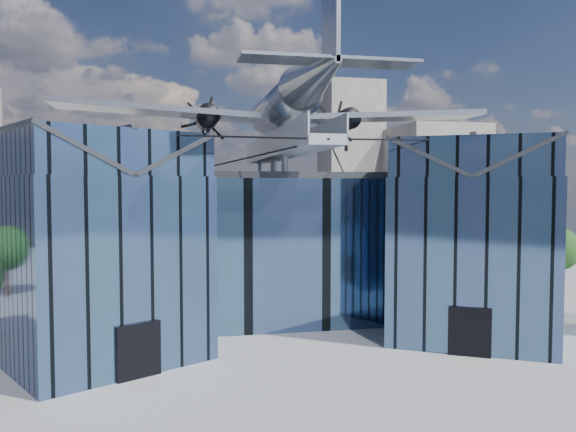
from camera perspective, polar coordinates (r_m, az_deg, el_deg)
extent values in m
plane|color=gray|center=(33.22, 0.71, -12.68)|extent=(120.00, 120.00, 0.00)
cube|color=#415F86|center=(41.04, -1.96, -2.92)|extent=(28.00, 14.00, 9.50)
cube|color=#26292E|center=(40.83, -1.97, 4.01)|extent=(28.00, 14.00, 0.40)
cube|color=#415F86|center=(30.77, -18.42, -5.05)|extent=(11.79, 11.43, 9.50)
cube|color=#415F86|center=(30.52, -18.60, 5.89)|extent=(11.56, 11.20, 2.20)
cube|color=#26292E|center=(29.72, -22.62, 5.90)|extent=(7.98, 9.23, 2.40)
cube|color=#26292E|center=(31.47, -14.81, 5.85)|extent=(7.98, 9.23, 2.40)
cube|color=#26292E|center=(30.61, -18.64, 8.04)|extent=(4.30, 7.10, 0.18)
cube|color=black|center=(27.88, -14.94, -13.09)|extent=(2.03, 1.32, 2.60)
cube|color=black|center=(32.78, -11.15, -4.47)|extent=(0.34, 0.34, 9.50)
cube|color=#415F86|center=(35.11, 18.11, -4.07)|extent=(11.79, 11.43, 9.50)
cube|color=#415F86|center=(34.89, 18.27, 5.51)|extent=(11.56, 11.20, 2.20)
cube|color=#26292E|center=(34.97, 14.56, 5.56)|extent=(7.98, 9.23, 2.40)
cube|color=#26292E|center=(34.96, 21.98, 5.44)|extent=(7.98, 9.23, 2.40)
cube|color=#26292E|center=(34.96, 18.30, 7.39)|extent=(4.30, 7.10, 0.18)
cube|color=black|center=(31.75, 17.97, -11.15)|extent=(2.03, 1.32, 2.60)
cube|color=black|center=(35.42, 10.80, -3.91)|extent=(0.34, 0.34, 9.50)
cube|color=#9BA0A9|center=(35.48, -0.49, 6.43)|extent=(1.80, 21.00, 0.50)
cube|color=#9BA0A9|center=(35.36, -1.93, 7.49)|extent=(0.08, 21.00, 1.10)
cube|color=#9BA0A9|center=(35.71, 0.94, 7.45)|extent=(0.08, 21.00, 1.10)
cylinder|color=#9BA0A9|center=(44.80, -2.83, 4.85)|extent=(0.44, 0.44, 1.35)
cylinder|color=#9BA0A9|center=(38.88, -1.48, 5.13)|extent=(0.44, 0.44, 1.35)
cylinder|color=#9BA0A9|center=(34.95, -0.33, 5.37)|extent=(0.44, 0.44, 1.35)
cylinder|color=#9BA0A9|center=(36.04, -0.64, 7.89)|extent=(0.70, 0.70, 1.40)
cylinder|color=black|center=(27.41, -8.35, 8.04)|extent=(10.55, 6.08, 0.69)
cylinder|color=black|center=(29.90, 12.36, 7.58)|extent=(10.55, 6.08, 0.69)
cylinder|color=black|center=(33.01, -4.96, 5.72)|extent=(6.09, 17.04, 1.19)
cylinder|color=black|center=(34.23, 5.12, 5.62)|extent=(6.09, 17.04, 1.19)
cylinder|color=#969CA2|center=(36.26, -0.65, 10.96)|extent=(2.50, 11.00, 2.50)
sphere|color=#969CA2|center=(41.62, -2.10, 9.93)|extent=(2.50, 2.50, 2.50)
cube|color=black|center=(40.74, -1.87, 11.05)|extent=(1.60, 1.40, 0.50)
cone|color=#969CA2|center=(27.64, 3.00, 14.10)|extent=(2.50, 7.00, 2.50)
cube|color=#969CA2|center=(25.85, 4.36, 18.52)|extent=(0.18, 2.40, 3.40)
cube|color=#969CA2|center=(25.60, 4.29, 15.45)|extent=(8.00, 1.80, 0.14)
cube|color=#969CA2|center=(36.56, -11.97, 10.35)|extent=(14.00, 3.20, 1.08)
cylinder|color=black|center=(37.19, -8.20, 9.87)|extent=(1.44, 3.20, 1.44)
cone|color=black|center=(38.98, -8.36, 9.56)|extent=(0.70, 0.70, 0.70)
cube|color=black|center=(39.12, -8.37, 9.53)|extent=(1.05, 0.06, 3.33)
cube|color=black|center=(39.12, -8.37, 9.53)|extent=(2.53, 0.06, 2.53)
cube|color=black|center=(39.12, -8.37, 9.53)|extent=(3.33, 0.06, 1.05)
cylinder|color=black|center=(36.47, -8.13, 8.08)|extent=(0.24, 0.24, 1.75)
cube|color=#969CA2|center=(39.08, 9.35, 9.90)|extent=(14.00, 3.20, 1.08)
cylinder|color=black|center=(38.84, 5.67, 9.60)|extent=(1.44, 3.20, 1.44)
cone|color=black|center=(40.55, 4.91, 9.32)|extent=(0.70, 0.70, 0.70)
cube|color=black|center=(40.69, 4.85, 9.30)|extent=(1.05, 0.06, 3.33)
cube|color=black|center=(40.69, 4.85, 9.30)|extent=(2.53, 0.06, 2.53)
cube|color=black|center=(40.69, 4.85, 9.30)|extent=(3.33, 0.06, 1.05)
cylinder|color=black|center=(38.15, 5.93, 7.87)|extent=(0.24, 0.24, 1.75)
cube|color=gray|center=(88.25, 14.54, 2.92)|extent=(12.00, 14.00, 18.00)
cube|color=gray|center=(87.28, -20.27, 1.52)|extent=(14.00, 10.00, 14.00)
cube|color=gray|center=(93.87, 6.34, 5.44)|extent=(9.00, 9.00, 26.00)
cylinder|color=#332114|center=(51.80, 25.61, -5.73)|extent=(0.42, 0.42, 2.76)
sphere|color=#1E4317|center=(51.50, 25.67, -3.03)|extent=(3.99, 3.99, 3.60)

